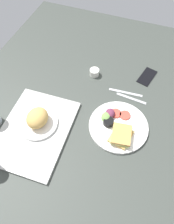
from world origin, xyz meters
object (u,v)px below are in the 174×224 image
serving_tray (35,131)px  plate_with_salad (117,126)px  fork (131,98)px  cell_phone (147,76)px  espresso_cup (94,72)px  knife (126,92)px  bread_plate_near (38,120)px

serving_tray → plate_with_salad: (16.13, -38.08, 0.85)cm
plate_with_salad → fork: bearing=-6.6°
fork → cell_phone: 19.90cm
espresso_cup → knife: size_ratio=0.29×
cell_phone → plate_with_salad: bearing=-176.1°
bread_plate_near → knife: size_ratio=1.06×
bread_plate_near → espresso_cup: size_ratio=3.58×
fork → knife: same height
bread_plate_near → espresso_cup: bearing=-19.2°
fork → serving_tray: bearing=47.0°
knife → cell_phone: size_ratio=1.32×
fork → plate_with_salad: bearing=88.0°
cell_phone → espresso_cup: bearing=121.5°
bread_plate_near → plate_with_salad: bread_plate_near is taller
serving_tray → cell_phone: (56.04, -45.52, -0.40)cm
plate_with_salad → serving_tray: bearing=113.0°
knife → cell_phone: bearing=-123.3°
plate_with_salad → espresso_cup: (30.68, 22.79, 0.35)cm
knife → cell_phone: (16.26, -9.03, 0.15)cm
plate_with_salad → cell_phone: 40.61cm
serving_tray → cell_phone: size_ratio=3.13×
bread_plate_near → cell_phone: bread_plate_near is taller
knife → plate_with_salad: bearing=89.7°
serving_tray → plate_with_salad: bearing=-67.0°
espresso_cup → cell_phone: (9.23, -30.23, -1.60)cm
plate_with_salad → fork: 20.84cm
bread_plate_near → plate_with_salad: size_ratio=0.67×
espresso_cup → bread_plate_near: bearing=160.8°
serving_tray → cell_phone: 72.20cm
knife → bread_plate_near: bearing=40.6°
plate_with_salad → bread_plate_near: bearing=107.8°
plate_with_salad → cell_phone: size_ratio=2.07×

